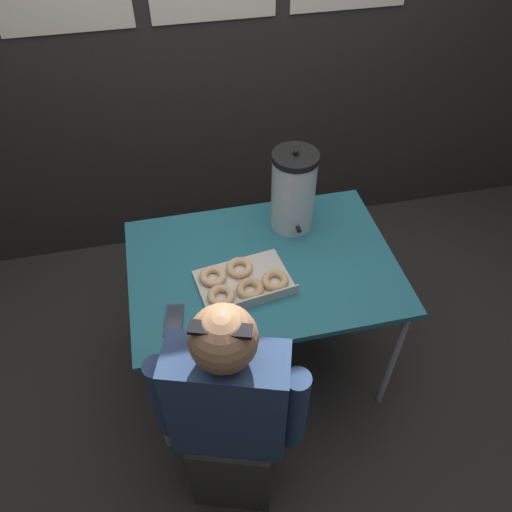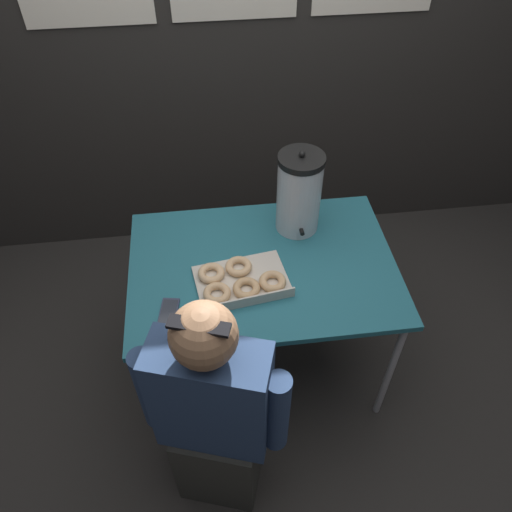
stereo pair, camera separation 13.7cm
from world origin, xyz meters
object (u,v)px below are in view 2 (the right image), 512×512
at_px(cell_phone, 168,314).
at_px(person_seated, 214,419).
at_px(donut_box, 240,281).
at_px(coffee_urn, 299,193).

bearing_deg(cell_phone, person_seated, -58.89).
relative_size(donut_box, coffee_urn, 1.00).
bearing_deg(person_seated, coffee_urn, -100.36).
bearing_deg(person_seated, donut_box, -88.44).
relative_size(coffee_urn, person_seated, 0.33).
relative_size(donut_box, cell_phone, 2.55).
height_order(cell_phone, person_seated, person_seated).
distance_m(donut_box, cell_phone, 0.32).
relative_size(donut_box, person_seated, 0.34).
xyz_separation_m(donut_box, cell_phone, (-0.30, -0.12, -0.02)).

